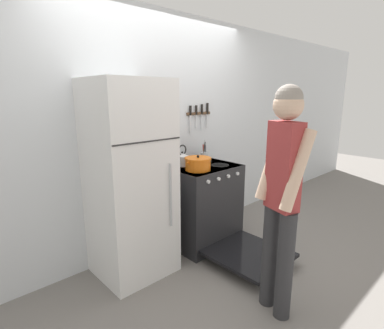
{
  "coord_description": "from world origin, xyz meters",
  "views": [
    {
      "loc": [
        -1.98,
        -2.63,
        1.69
      ],
      "look_at": [
        0.03,
        -0.48,
        0.99
      ],
      "focal_mm": 28.0,
      "sensor_mm": 36.0,
      "label": 1
    }
  ],
  "objects_px": {
    "dutch_oven_pot": "(198,164)",
    "person": "(282,191)",
    "stove_range": "(203,205)",
    "tea_kettle": "(182,159)",
    "refrigerator": "(131,181)",
    "utensil_jar": "(204,156)"
  },
  "relations": [
    {
      "from": "dutch_oven_pot",
      "to": "person",
      "type": "distance_m",
      "value": 1.12
    },
    {
      "from": "stove_range",
      "to": "dutch_oven_pot",
      "type": "height_order",
      "value": "dutch_oven_pot"
    },
    {
      "from": "person",
      "to": "tea_kettle",
      "type": "bearing_deg",
      "value": 7.91
    },
    {
      "from": "refrigerator",
      "to": "dutch_oven_pot",
      "type": "relative_size",
      "value": 5.73
    },
    {
      "from": "dutch_oven_pot",
      "to": "tea_kettle",
      "type": "relative_size",
      "value": 1.35
    },
    {
      "from": "refrigerator",
      "to": "stove_range",
      "type": "xyz_separation_m",
      "value": [
        0.89,
        -0.05,
        -0.46
      ]
    },
    {
      "from": "refrigerator",
      "to": "dutch_oven_pot",
      "type": "xyz_separation_m",
      "value": [
        0.72,
        -0.15,
        0.07
      ]
    },
    {
      "from": "dutch_oven_pot",
      "to": "utensil_jar",
      "type": "distance_m",
      "value": 0.45
    },
    {
      "from": "person",
      "to": "stove_range",
      "type": "bearing_deg",
      "value": -0.52
    },
    {
      "from": "refrigerator",
      "to": "dutch_oven_pot",
      "type": "bearing_deg",
      "value": -11.48
    },
    {
      "from": "stove_range",
      "to": "person",
      "type": "height_order",
      "value": "person"
    },
    {
      "from": "stove_range",
      "to": "utensil_jar",
      "type": "distance_m",
      "value": 0.58
    },
    {
      "from": "refrigerator",
      "to": "utensil_jar",
      "type": "distance_m",
      "value": 1.09
    },
    {
      "from": "refrigerator",
      "to": "stove_range",
      "type": "height_order",
      "value": "refrigerator"
    },
    {
      "from": "refrigerator",
      "to": "stove_range",
      "type": "bearing_deg",
      "value": -3.48
    },
    {
      "from": "tea_kettle",
      "to": "person",
      "type": "relative_size",
      "value": 0.13
    },
    {
      "from": "stove_range",
      "to": "tea_kettle",
      "type": "height_order",
      "value": "tea_kettle"
    },
    {
      "from": "stove_range",
      "to": "person",
      "type": "xyz_separation_m",
      "value": [
        -0.38,
        -1.19,
        0.55
      ]
    },
    {
      "from": "stove_range",
      "to": "utensil_jar",
      "type": "relative_size",
      "value": 5.41
    },
    {
      "from": "refrigerator",
      "to": "utensil_jar",
      "type": "xyz_separation_m",
      "value": [
        1.08,
        0.12,
        0.07
      ]
    },
    {
      "from": "refrigerator",
      "to": "tea_kettle",
      "type": "bearing_deg",
      "value": 8.88
    },
    {
      "from": "person",
      "to": "refrigerator",
      "type": "bearing_deg",
      "value": 39.59
    }
  ]
}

